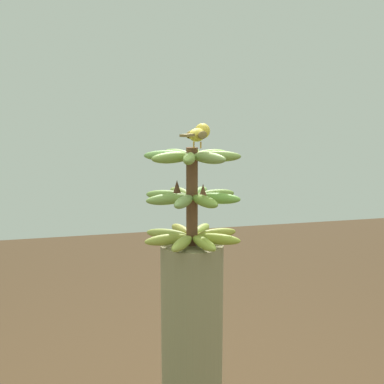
{
  "coord_description": "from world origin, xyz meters",
  "views": [
    {
      "loc": [
        1.54,
        -0.36,
        1.44
      ],
      "look_at": [
        0.0,
        0.0,
        1.17
      ],
      "focal_mm": 44.53,
      "sensor_mm": 36.0,
      "label": 1
    }
  ],
  "objects": [
    {
      "name": "banana_bunch",
      "position": [
        0.0,
        -0.0,
        1.16
      ],
      "size": [
        0.34,
        0.34,
        0.33
      ],
      "color": "brown",
      "rests_on": "banana_tree"
    },
    {
      "name": "banana_tree",
      "position": [
        0.0,
        0.0,
        0.49
      ],
      "size": [
        0.22,
        0.22,
        0.99
      ],
      "primitive_type": "cylinder",
      "color": "#847A56",
      "rests_on": "ground"
    },
    {
      "name": "perched_bird",
      "position": [
        0.02,
        0.02,
        1.37
      ],
      "size": [
        0.17,
        0.13,
        0.08
      ],
      "color": "#C68933",
      "rests_on": "banana_bunch"
    }
  ]
}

